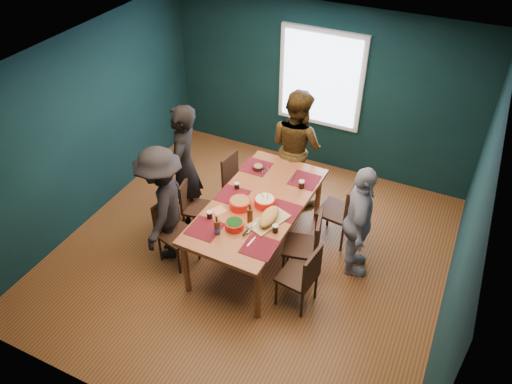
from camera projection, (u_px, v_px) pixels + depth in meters
room at (260, 161)px, 6.19m from camera, size 5.01×5.01×2.71m
dining_table at (258, 208)px, 6.43m from camera, size 1.17×2.24×0.84m
chair_left_far at (235, 178)px, 7.37m from camera, size 0.44×0.44×0.87m
chair_left_mid at (193, 203)px, 6.94m from camera, size 0.45×0.45×0.85m
chair_left_near at (172, 227)px, 6.48m from camera, size 0.51×0.51×0.92m
chair_right_far at (344, 208)px, 6.70m from camera, size 0.50×0.50×1.01m
chair_right_mid at (309, 242)px, 6.22m from camera, size 0.52×0.52×0.96m
chair_right_near at (304, 274)px, 5.83m from camera, size 0.46×0.46×0.91m
person_far_left at (184, 167)px, 6.87m from camera, size 0.61×0.77×1.85m
person_back at (296, 146)px, 7.33m from camera, size 1.08×0.99×1.80m
person_right at (358, 223)px, 6.14m from camera, size 0.65×1.01×1.59m
person_near_left at (163, 205)px, 6.37m from camera, size 0.93×1.21×1.66m
bowl_salad at (240, 203)px, 6.28m from camera, size 0.27×0.27×0.11m
bowl_dumpling at (265, 202)px, 6.31m from camera, size 0.27×0.27×0.25m
bowl_herbs at (234, 225)px, 5.97m from camera, size 0.23×0.23×0.10m
cutting_board at (269, 218)px, 6.05m from camera, size 0.43×0.68×0.15m
small_bowl at (258, 167)px, 6.95m from camera, size 0.15×0.15×0.06m
beer_bottle_a at (217, 227)px, 5.86m from camera, size 0.07×0.07×0.27m
beer_bottle_b at (250, 215)px, 6.03m from camera, size 0.07×0.07×0.28m
cola_glass_a at (210, 215)px, 6.11m from camera, size 0.07×0.07×0.10m
cola_glass_b at (275, 228)px, 5.91m from camera, size 0.07×0.07×0.10m
cola_glass_c at (302, 184)px, 6.60m from camera, size 0.08×0.08×0.11m
cola_glass_d at (237, 186)px, 6.59m from camera, size 0.07×0.07×0.09m
napkin_a at (283, 210)px, 6.26m from camera, size 0.16×0.16×0.00m
napkin_b at (219, 210)px, 6.26m from camera, size 0.22×0.22×0.00m
napkin_c at (256, 245)px, 5.76m from camera, size 0.22×0.22×0.00m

